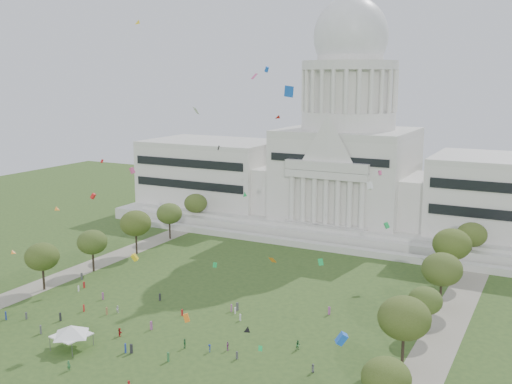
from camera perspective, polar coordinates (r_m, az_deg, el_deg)
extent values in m
plane|color=#304C1E|center=(119.39, -10.36, -15.10)|extent=(400.00, 400.00, 0.00)
cube|color=silver|center=(215.91, 8.59, -2.62)|extent=(160.00, 60.00, 4.00)
cube|color=silver|center=(186.19, 5.27, -5.05)|extent=(130.00, 3.00, 2.00)
cube|color=silver|center=(192.97, 6.18, -4.03)|extent=(140.00, 3.00, 5.00)
cube|color=silver|center=(235.54, -4.15, 1.83)|extent=(50.00, 34.00, 22.00)
cube|color=silver|center=(221.08, 1.78, 0.46)|extent=(12.00, 26.00, 16.00)
cube|color=silver|center=(204.07, 15.58, -0.82)|extent=(12.00, 26.00, 16.00)
cube|color=silver|center=(211.84, 8.63, 1.53)|extent=(44.00, 38.00, 28.00)
cube|color=silver|center=(192.73, 6.73, 1.62)|extent=(28.00, 3.00, 2.40)
cube|color=black|center=(220.95, -6.49, 1.71)|extent=(46.00, 0.40, 11.00)
cube|color=black|center=(184.63, 23.18, -0.92)|extent=(46.00, 0.40, 11.00)
cylinder|color=silver|center=(209.61, 8.78, 6.77)|extent=(32.00, 32.00, 6.00)
cylinder|color=silver|center=(209.15, 8.86, 9.51)|extent=(28.00, 28.00, 14.00)
cylinder|color=silver|center=(209.14, 8.93, 11.83)|extent=(32.40, 32.40, 3.00)
cylinder|color=silver|center=(209.32, 8.97, 13.34)|extent=(22.00, 22.00, 8.00)
ellipsoid|color=silver|center=(209.54, 9.01, 14.43)|extent=(25.00, 25.00, 26.20)
cube|color=gray|center=(170.09, -17.07, -7.39)|extent=(8.00, 160.00, 0.04)
cube|color=gray|center=(126.78, 16.86, -13.80)|extent=(8.00, 160.00, 0.04)
ellipsoid|color=#384C17|center=(95.76, 12.29, -16.93)|extent=(7.58, 7.58, 6.20)
cylinder|color=black|center=(158.89, -19.57, -7.82)|extent=(0.56, 0.56, 5.47)
ellipsoid|color=#344816|center=(157.20, -19.71, -5.81)|extent=(8.42, 8.42, 6.89)
cylinder|color=black|center=(114.95, 13.79, -14.60)|extent=(0.56, 0.56, 6.20)
ellipsoid|color=#384818|center=(112.32, 13.94, -11.57)|extent=(9.55, 9.55, 7.82)
cylinder|color=black|center=(169.38, -15.24, -6.44)|extent=(0.56, 0.56, 5.27)
ellipsoid|color=#344A1A|center=(167.84, -15.33, -4.62)|extent=(8.12, 8.12, 6.65)
cylinder|color=black|center=(130.53, 15.71, -11.92)|extent=(0.56, 0.56, 4.56)
ellipsoid|color=#38501C|center=(128.77, 15.82, -9.93)|extent=(7.01, 7.01, 5.74)
cylinder|color=black|center=(182.65, -11.32, -4.88)|extent=(0.56, 0.56, 6.03)
ellipsoid|color=#364613|center=(181.04, -11.39, -2.93)|extent=(9.29, 9.29, 7.60)
cylinder|color=black|center=(144.51, 17.16, -9.43)|extent=(0.56, 0.56, 5.97)
ellipsoid|color=#39481B|center=(142.49, 17.30, -7.04)|extent=(9.19, 9.19, 7.52)
cylinder|color=black|center=(197.65, -8.21, -3.66)|extent=(0.56, 0.56, 5.41)
ellipsoid|color=#3C511E|center=(196.30, -8.25, -2.04)|extent=(8.33, 8.33, 6.81)
cylinder|color=black|center=(163.50, 18.02, -7.03)|extent=(0.56, 0.56, 6.37)
ellipsoid|color=#394B15|center=(161.61, 18.16, -4.74)|extent=(9.82, 9.82, 8.03)
cylinder|color=black|center=(213.06, -5.74, -2.55)|extent=(0.56, 0.56, 5.32)
ellipsoid|color=#374918|center=(211.83, -5.77, -1.07)|extent=(8.19, 8.19, 6.70)
cylinder|color=black|center=(180.34, 19.75, -5.62)|extent=(0.56, 0.56, 5.47)
ellipsoid|color=#3F501A|center=(178.85, 19.87, -3.84)|extent=(8.42, 8.42, 6.89)
cylinder|color=#4C4C4C|center=(125.48, -19.03, -13.57)|extent=(0.12, 0.12, 2.55)
cylinder|color=#4C4C4C|center=(121.69, -17.11, -14.24)|extent=(0.12, 0.12, 2.55)
cylinder|color=#4C4C4C|center=(129.07, -17.16, -12.75)|extent=(0.12, 0.12, 2.55)
cylinder|color=#4C4C4C|center=(125.39, -15.25, -13.36)|extent=(0.12, 0.12, 2.55)
cube|color=white|center=(124.82, -17.17, -12.90)|extent=(6.84, 6.84, 0.20)
pyramid|color=white|center=(124.38, -17.20, -12.43)|extent=(9.58, 9.58, 2.04)
imported|color=#4C4C51|center=(111.95, 5.45, -16.35)|extent=(0.93, 0.94, 1.64)
imported|color=#33723F|center=(119.80, 4.03, -14.33)|extent=(1.04, 1.10, 1.94)
imported|color=navy|center=(119.08, -4.44, -14.61)|extent=(0.87, 1.12, 1.54)
imported|color=#33723F|center=(120.99, -6.81, -14.12)|extent=(1.06, 1.30, 1.94)
imported|color=#B21E1E|center=(128.19, -12.86, -12.88)|extent=(1.78, 1.38, 1.80)
imported|color=#33723F|center=(117.01, -17.40, -15.49)|extent=(0.79, 0.64, 1.92)
imported|color=silver|center=(140.15, -13.05, -10.81)|extent=(0.86, 0.59, 1.66)
imported|color=#994C8C|center=(119.44, -2.72, -14.44)|extent=(0.72, 1.11, 1.77)
cube|color=#4C4C51|center=(142.35, -21.04, -10.94)|extent=(0.44, 0.49, 1.58)
cube|color=#33723F|center=(116.35, -8.36, -15.28)|extent=(0.55, 0.50, 1.77)
cube|color=#994C8C|center=(136.60, 6.99, -11.15)|extent=(0.50, 0.34, 1.78)
cube|color=#B21E1E|center=(142.68, -16.08, -10.57)|extent=(0.45, 0.51, 1.63)
cube|color=#B21E1E|center=(157.59, -16.06, -8.50)|extent=(0.37, 0.48, 1.60)
cube|color=navy|center=(143.58, -22.72, -10.82)|extent=(0.58, 0.55, 1.88)
cube|color=#26262B|center=(145.27, -9.15, -9.86)|extent=(0.34, 0.49, 1.72)
cube|color=silver|center=(155.65, -16.55, -8.80)|extent=(0.36, 0.45, 1.46)
cube|color=navy|center=(120.97, -12.33, -14.33)|extent=(0.53, 0.58, 1.86)
cube|color=silver|center=(132.55, -1.51, -11.85)|extent=(0.47, 0.42, 1.49)
cube|color=#994C8C|center=(137.40, -2.36, -10.97)|extent=(0.42, 0.51, 1.67)
cube|color=#4C4C51|center=(116.14, -1.83, -15.29)|extent=(0.46, 0.38, 1.48)
cube|color=#B21E1E|center=(135.96, -7.05, -11.33)|extent=(0.32, 0.43, 1.49)
cube|color=#4C4C51|center=(133.74, -19.82, -12.23)|extent=(0.55, 0.57, 1.84)
cube|color=#26262B|center=(120.55, -11.79, -14.40)|extent=(0.54, 0.40, 1.86)
cube|color=olive|center=(139.57, -14.03, -10.94)|extent=(0.41, 0.52, 1.72)
cube|color=#4C4C51|center=(137.81, -1.79, -10.85)|extent=(0.49, 0.58, 1.87)
cube|color=silver|center=(136.21, -2.00, -11.21)|extent=(0.25, 0.40, 1.48)
cube|color=#994C8C|center=(129.95, -9.95, -12.41)|extent=(0.33, 0.51, 1.86)
cube|color=#26262B|center=(138.98, -18.14, -11.23)|extent=(0.56, 0.44, 1.83)
cube|color=#994C8C|center=(148.68, -14.38, -9.57)|extent=(0.53, 0.43, 1.73)
cube|color=#4C4C51|center=(163.87, -16.27, -7.72)|extent=(0.40, 0.54, 1.83)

